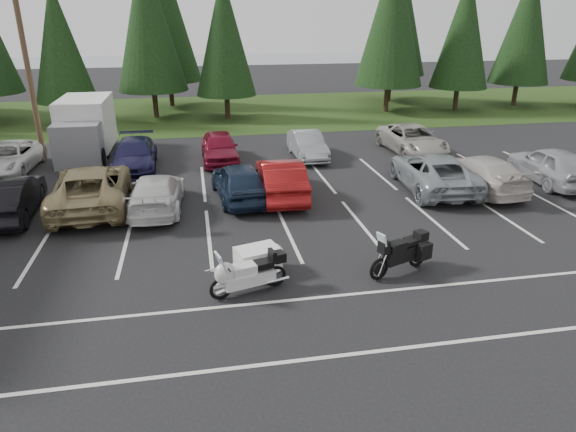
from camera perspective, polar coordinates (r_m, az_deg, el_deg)
The scene contains 30 objects.
ground at distance 16.78m, azimuth -1.11°, elevation -3.19°, with size 120.00×120.00×0.00m, color black.
grass_strip at distance 39.72m, azimuth -6.97°, elevation 11.38°, with size 80.00×16.00×0.01m, color #213711.
lake_water at distance 70.66m, azimuth -5.47°, elevation 15.96°, with size 70.00×50.00×0.02m, color gray.
utility_pole at distance 28.14m, azimuth -26.99°, elevation 14.68°, with size 1.60×0.26×9.00m.
box_truck at distance 28.62m, azimuth -21.76°, elevation 8.91°, with size 2.40×5.60×2.90m, color silver, non-canonical shape.
stall_markings at distance 18.59m, azimuth -2.13°, elevation -0.61°, with size 32.00×16.00×0.01m, color silver.
conifer_3 at distance 37.33m, azimuth -24.12°, elevation 17.24°, with size 3.87×3.87×9.02m.
conifer_4 at distance 38.00m, azimuth -15.35°, elevation 20.26°, with size 4.80×4.80×11.17m.
conifer_5 at distance 36.72m, azimuth -7.10°, elevation 19.38°, with size 4.14×4.14×9.63m.
conifer_6 at distance 39.83m, azimuth 11.50°, elevation 20.87°, with size 4.93×4.93×11.48m.
conifer_7 at distance 41.90m, azimuth 18.98°, elevation 18.97°, with size 4.27×4.27×9.94m.
conifer_8 at distance 45.43m, azimuth 24.95°, elevation 18.77°, with size 4.53×4.53×10.56m.
conifer_back_b at distance 42.54m, azimuth -13.52°, elevation 20.83°, with size 4.97×4.97×11.58m.
conifer_back_c at distance 44.94m, azimuth 11.80°, elevation 21.91°, with size 5.50×5.50×12.81m.
car_near_1 at distance 21.33m, azimuth -28.56°, elevation 1.85°, with size 1.64×4.69×1.55m, color black.
car_near_2 at distance 21.03m, azimuth -21.05°, elevation 2.99°, with size 2.75×5.96×1.66m, color #8C7B51.
car_near_3 at distance 20.11m, azimuth -14.41°, elevation 2.52°, with size 1.91×4.71×1.37m, color silver.
car_near_4 at distance 20.64m, azimuth -5.44°, elevation 3.86°, with size 1.81×4.49×1.53m, color #172339.
car_near_5 at distance 20.84m, azimuth -0.82°, elevation 4.21°, with size 1.67×4.80×1.58m, color maroon.
car_near_6 at distance 22.63m, azimuth 15.81°, elevation 4.77°, with size 2.57×5.57×1.55m, color gray.
car_near_7 at distance 23.18m, azimuth 20.44°, elevation 4.50°, with size 2.06×5.06×1.47m, color beige.
car_near_8 at distance 25.37m, azimuth 27.26°, elevation 5.05°, with size 1.93×4.79×1.63m, color #A4A5A9.
car_far_0 at distance 27.58m, azimuth -28.69°, elevation 5.69°, with size 2.26×4.91×1.36m, color white.
car_far_1 at distance 25.69m, azimuth -16.66°, elevation 6.51°, with size 1.99×4.88×1.42m, color #1A193F.
car_far_2 at distance 26.16m, azimuth -7.63°, elevation 7.58°, with size 1.76×4.37×1.49m, color maroon.
car_far_3 at distance 26.70m, azimuth 2.19°, elevation 7.88°, with size 1.42×4.06×1.34m, color gray.
car_far_4 at distance 28.46m, azimuth 13.64°, elevation 8.27°, with size 2.40×5.20×1.45m, color #A6A098.
touring_motorcycle at distance 13.77m, azimuth -4.43°, elevation -6.04°, with size 2.43×0.75×1.35m, color silver, non-canonical shape.
cargo_trailer at distance 14.86m, azimuth -3.38°, elevation -4.97°, with size 1.76×0.99×0.81m, color white, non-canonical shape.
adventure_motorcycle at distance 15.05m, azimuth 12.32°, elevation -3.73°, with size 2.40×0.83×1.46m, color black, non-canonical shape.
Camera 1 is at (-2.47, -15.01, 7.09)m, focal length 32.00 mm.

